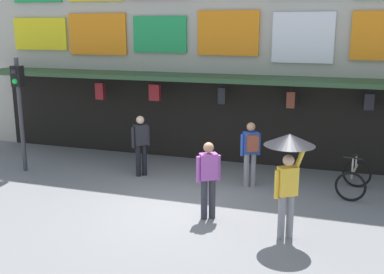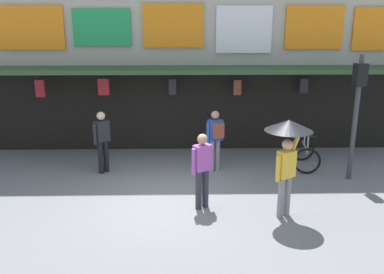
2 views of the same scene
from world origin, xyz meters
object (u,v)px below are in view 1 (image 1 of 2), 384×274
at_px(pedestrian_with_umbrella, 289,157).
at_px(pedestrian_in_white, 208,176).
at_px(pedestrian_in_purple, 251,150).
at_px(pedestrian_in_blue, 141,142).
at_px(traffic_light_near, 19,96).
at_px(bicycle_parked, 354,179).

xyz_separation_m(pedestrian_with_umbrella, pedestrian_in_white, (-1.69, 0.44, -0.69)).
relative_size(pedestrian_in_purple, pedestrian_in_blue, 1.00).
height_order(traffic_light_near, bicycle_parked, traffic_light_near).
bearing_deg(traffic_light_near, pedestrian_in_white, -15.35).
height_order(pedestrian_in_white, pedestrian_in_blue, same).
distance_m(pedestrian_with_umbrella, pedestrian_in_blue, 5.07).
distance_m(traffic_light_near, pedestrian_with_umbrella, 7.89).
relative_size(traffic_light_near, pedestrian_in_blue, 1.90).
relative_size(pedestrian_with_umbrella, pedestrian_in_blue, 1.24).
relative_size(traffic_light_near, pedestrian_in_white, 1.90).
relative_size(pedestrian_in_purple, pedestrian_with_umbrella, 0.81).
bearing_deg(traffic_light_near, pedestrian_with_umbrella, -15.18).
bearing_deg(pedestrian_in_purple, pedestrian_with_umbrella, -65.60).
bearing_deg(pedestrian_with_umbrella, pedestrian_in_purple, 114.40).
height_order(pedestrian_in_purple, pedestrian_in_blue, same).
height_order(bicycle_parked, pedestrian_in_blue, pedestrian_in_blue).
bearing_deg(bicycle_parked, pedestrian_in_purple, -174.14).
distance_m(pedestrian_with_umbrella, pedestrian_in_white, 1.88).
relative_size(bicycle_parked, pedestrian_with_umbrella, 0.60).
xyz_separation_m(bicycle_parked, pedestrian_with_umbrella, (-1.29, -2.97, 1.25)).
bearing_deg(bicycle_parked, pedestrian_in_blue, -176.95).
bearing_deg(traffic_light_near, pedestrian_in_blue, 10.42).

